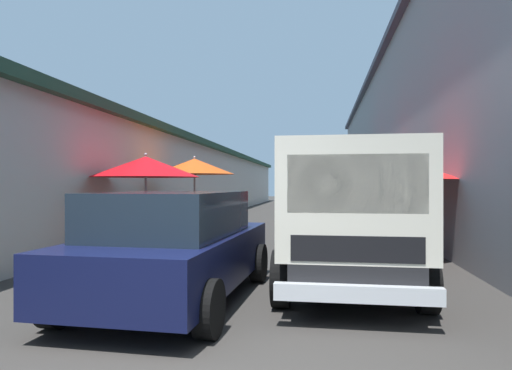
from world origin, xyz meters
TOP-DOWN VIEW (x-y plane):
  - ground at (13.50, 0.00)m, footprint 90.00×90.00m
  - building_left_whitewash at (15.75, 7.33)m, footprint 49.80×7.50m
  - building_right_concrete at (15.75, -7.33)m, footprint 49.80×7.50m
  - fruit_stall_mid_lane at (6.82, 2.67)m, footprint 2.45×2.45m
  - fruit_stall_near_left at (11.99, -2.77)m, footprint 2.46×2.46m
  - fruit_stall_far_right at (9.94, 2.47)m, footprint 2.37×2.37m
  - fruit_stall_far_left at (6.85, -2.74)m, footprint 2.64×2.64m
  - fruit_stall_near_right at (17.53, -1.46)m, footprint 2.30×2.30m
  - hatchback_car at (2.92, 0.67)m, footprint 3.99×2.08m
  - delivery_truck at (3.51, -1.63)m, footprint 4.94×2.01m
  - vendor_by_crates at (9.04, -1.45)m, footprint 0.53×0.43m

SIDE VIEW (x-z plane):
  - ground at x=13.50m, z-range 0.00..0.00m
  - hatchback_car at x=2.92m, z-range 0.01..1.46m
  - vendor_by_crates at x=9.04m, z-range 0.12..1.71m
  - delivery_truck at x=3.51m, z-range 0.00..2.08m
  - fruit_stall_near_left at x=11.99m, z-range 0.58..2.68m
  - fruit_stall_far_left at x=6.85m, z-range 0.61..2.82m
  - building_left_whitewash at x=15.75m, z-range 0.01..3.52m
  - fruit_stall_mid_lane at x=6.82m, z-range 0.64..2.91m
  - fruit_stall_far_right at x=9.94m, z-range 0.64..3.04m
  - fruit_stall_near_right at x=17.53m, z-range 0.69..3.15m
  - building_right_concrete at x=15.75m, z-range 0.01..7.18m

